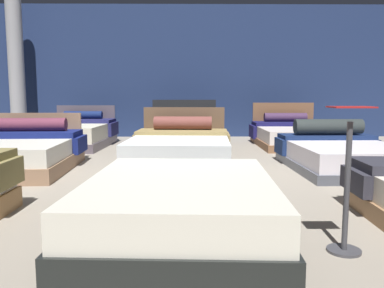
{
  "coord_description": "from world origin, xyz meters",
  "views": [
    {
      "loc": [
        0.09,
        -5.52,
        1.11
      ],
      "look_at": [
        0.15,
        0.01,
        0.42
      ],
      "focal_mm": 36.45,
      "sensor_mm": 36.0,
      "label": 1
    }
  ],
  "objects_px": {
    "bed_5": "(342,154)",
    "bed_8": "(293,135)",
    "bed_3": "(20,153)",
    "price_sign": "(346,197)",
    "bed_6": "(74,134)",
    "bed_7": "(184,134)",
    "bed_1": "(181,207)",
    "bed_4": "(180,151)",
    "support_pillar": "(16,70)"
  },
  "relations": [
    {
      "from": "bed_3",
      "to": "bed_6",
      "type": "xyz_separation_m",
      "value": [
        0.0,
        2.75,
        0.01
      ]
    },
    {
      "from": "bed_1",
      "to": "bed_4",
      "type": "xyz_separation_m",
      "value": [
        -0.06,
        2.85,
        0.04
      ]
    },
    {
      "from": "bed_8",
      "to": "price_sign",
      "type": "distance_m",
      "value": 6.08
    },
    {
      "from": "bed_6",
      "to": "bed_7",
      "type": "relative_size",
      "value": 1.09
    },
    {
      "from": "bed_5",
      "to": "price_sign",
      "type": "height_order",
      "value": "price_sign"
    },
    {
      "from": "bed_6",
      "to": "bed_8",
      "type": "bearing_deg",
      "value": 2.81
    },
    {
      "from": "bed_4",
      "to": "price_sign",
      "type": "xyz_separation_m",
      "value": [
        1.23,
        -3.2,
        0.13
      ]
    },
    {
      "from": "bed_3",
      "to": "bed_7",
      "type": "relative_size",
      "value": 1.03
    },
    {
      "from": "bed_1",
      "to": "bed_8",
      "type": "bearing_deg",
      "value": 69.5
    },
    {
      "from": "support_pillar",
      "to": "bed_4",
      "type": "bearing_deg",
      "value": -44.18
    },
    {
      "from": "bed_4",
      "to": "support_pillar",
      "type": "distance_m",
      "value": 5.96
    },
    {
      "from": "bed_6",
      "to": "price_sign",
      "type": "height_order",
      "value": "price_sign"
    },
    {
      "from": "bed_4",
      "to": "bed_5",
      "type": "height_order",
      "value": "bed_4"
    },
    {
      "from": "bed_7",
      "to": "bed_3",
      "type": "bearing_deg",
      "value": -131.26
    },
    {
      "from": "bed_1",
      "to": "price_sign",
      "type": "relative_size",
      "value": 1.96
    },
    {
      "from": "bed_6",
      "to": "bed_7",
      "type": "distance_m",
      "value": 2.43
    },
    {
      "from": "bed_1",
      "to": "bed_4",
      "type": "height_order",
      "value": "bed_4"
    },
    {
      "from": "bed_1",
      "to": "bed_7",
      "type": "distance_m",
      "value": 5.53
    },
    {
      "from": "bed_1",
      "to": "bed_6",
      "type": "distance_m",
      "value": 6.06
    },
    {
      "from": "bed_6",
      "to": "bed_8",
      "type": "xyz_separation_m",
      "value": [
        4.86,
        0.05,
        -0.03
      ]
    },
    {
      "from": "bed_3",
      "to": "bed_6",
      "type": "height_order",
      "value": "bed_6"
    },
    {
      "from": "bed_4",
      "to": "support_pillar",
      "type": "height_order",
      "value": "support_pillar"
    },
    {
      "from": "bed_7",
      "to": "price_sign",
      "type": "bearing_deg",
      "value": -78.21
    },
    {
      "from": "bed_4",
      "to": "bed_7",
      "type": "distance_m",
      "value": 2.69
    },
    {
      "from": "bed_5",
      "to": "bed_7",
      "type": "bearing_deg",
      "value": 130.63
    },
    {
      "from": "bed_6",
      "to": "bed_8",
      "type": "relative_size",
      "value": 1.02
    },
    {
      "from": "bed_5",
      "to": "bed_8",
      "type": "relative_size",
      "value": 0.99
    },
    {
      "from": "bed_5",
      "to": "bed_7",
      "type": "height_order",
      "value": "bed_7"
    },
    {
      "from": "support_pillar",
      "to": "bed_8",
      "type": "bearing_deg",
      "value": -10.91
    },
    {
      "from": "bed_1",
      "to": "bed_5",
      "type": "xyz_separation_m",
      "value": [
        2.4,
        2.81,
        -0.0
      ]
    },
    {
      "from": "bed_4",
      "to": "bed_6",
      "type": "bearing_deg",
      "value": 134.79
    },
    {
      "from": "bed_3",
      "to": "price_sign",
      "type": "height_order",
      "value": "price_sign"
    },
    {
      "from": "bed_1",
      "to": "price_sign",
      "type": "distance_m",
      "value": 1.24
    },
    {
      "from": "bed_6",
      "to": "price_sign",
      "type": "relative_size",
      "value": 2.11
    },
    {
      "from": "bed_5",
      "to": "support_pillar",
      "type": "height_order",
      "value": "support_pillar"
    },
    {
      "from": "bed_4",
      "to": "bed_6",
      "type": "distance_m",
      "value": 3.61
    },
    {
      "from": "bed_4",
      "to": "bed_8",
      "type": "distance_m",
      "value": 3.69
    },
    {
      "from": "bed_7",
      "to": "price_sign",
      "type": "xyz_separation_m",
      "value": [
        1.2,
        -5.89,
        0.14
      ]
    },
    {
      "from": "bed_5",
      "to": "bed_7",
      "type": "distance_m",
      "value": 3.65
    },
    {
      "from": "bed_1",
      "to": "bed_7",
      "type": "xyz_separation_m",
      "value": [
        -0.03,
        5.53,
        0.03
      ]
    },
    {
      "from": "bed_7",
      "to": "bed_4",
      "type": "bearing_deg",
      "value": -90.39
    },
    {
      "from": "bed_8",
      "to": "support_pillar",
      "type": "distance_m",
      "value": 6.89
    },
    {
      "from": "bed_1",
      "to": "support_pillar",
      "type": "bearing_deg",
      "value": 124.19
    },
    {
      "from": "bed_1",
      "to": "bed_3",
      "type": "bearing_deg",
      "value": 134.07
    },
    {
      "from": "bed_4",
      "to": "bed_5",
      "type": "xyz_separation_m",
      "value": [
        2.46,
        -0.04,
        -0.05
      ]
    },
    {
      "from": "bed_3",
      "to": "support_pillar",
      "type": "xyz_separation_m",
      "value": [
        -1.74,
        4.08,
        1.49
      ]
    },
    {
      "from": "bed_3",
      "to": "price_sign",
      "type": "xyz_separation_m",
      "value": [
        3.63,
        -3.14,
        0.14
      ]
    },
    {
      "from": "bed_3",
      "to": "bed_1",
      "type": "bearing_deg",
      "value": -51.09
    },
    {
      "from": "bed_4",
      "to": "bed_6",
      "type": "relative_size",
      "value": 0.97
    },
    {
      "from": "bed_7",
      "to": "bed_8",
      "type": "xyz_separation_m",
      "value": [
        2.43,
        0.06,
        -0.02
      ]
    }
  ]
}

